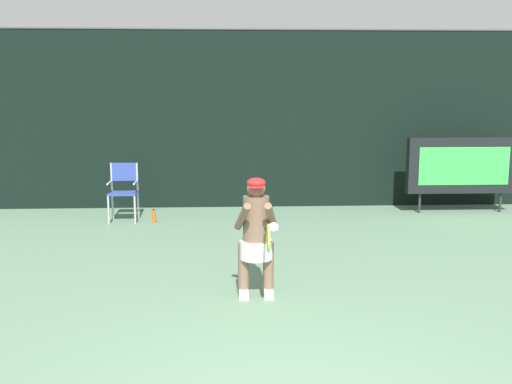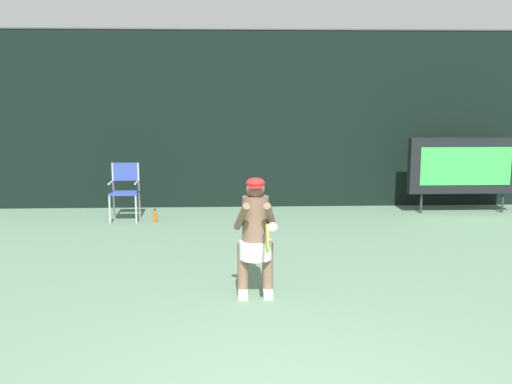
{
  "view_description": "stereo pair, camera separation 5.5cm",
  "coord_description": "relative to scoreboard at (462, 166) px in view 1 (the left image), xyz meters",
  "views": [
    {
      "loc": [
        -0.49,
        -3.98,
        2.42
      ],
      "look_at": [
        -0.09,
        4.1,
        1.05
      ],
      "focal_mm": 42.22,
      "sensor_mm": 36.0,
      "label": 1
    },
    {
      "loc": [
        -0.43,
        -3.98,
        2.42
      ],
      "look_at": [
        -0.09,
        4.1,
        1.05
      ],
      "focal_mm": 42.22,
      "sensor_mm": 36.0,
      "label": 2
    }
  ],
  "objects": [
    {
      "name": "tennis_racket",
      "position": [
        -4.23,
        -5.37,
        -0.09
      ],
      "size": [
        0.03,
        0.6,
        0.31
      ],
      "rotation": [
        0.0,
        0.0,
        -0.23
      ],
      "color": "black"
    },
    {
      "name": "umpire_chair",
      "position": [
        -6.59,
        -0.46,
        -0.33
      ],
      "size": [
        0.52,
        0.44,
        1.08
      ],
      "color": "#B7B7BC",
      "rests_on": "ground"
    },
    {
      "name": "scoreboard",
      "position": [
        0.0,
        0.0,
        0.0
      ],
      "size": [
        2.2,
        0.21,
        1.5
      ],
      "color": "black",
      "rests_on": "ground"
    },
    {
      "name": "water_bottle",
      "position": [
        -6.02,
        -0.67,
        -0.82
      ],
      "size": [
        0.07,
        0.07,
        0.27
      ],
      "color": "#D05C1B",
      "rests_on": "ground"
    },
    {
      "name": "backdrop_screen",
      "position": [
        -4.18,
        0.86,
        0.86
      ],
      "size": [
        18.0,
        0.12,
        3.66
      ],
      "color": "black",
      "rests_on": "ground"
    },
    {
      "name": "tennis_player",
      "position": [
        -4.33,
        -4.75,
        -0.18
      ],
      "size": [
        0.53,
        0.59,
        1.42
      ],
      "color": "white",
      "rests_on": "ground"
    }
  ]
}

